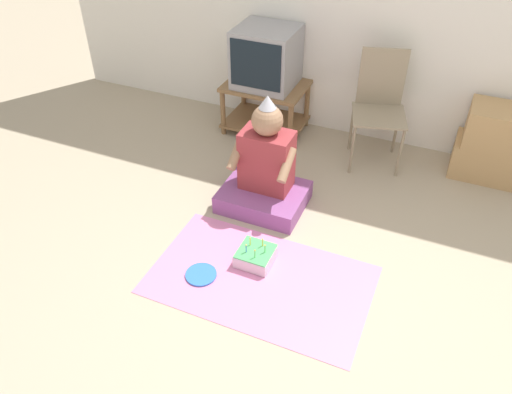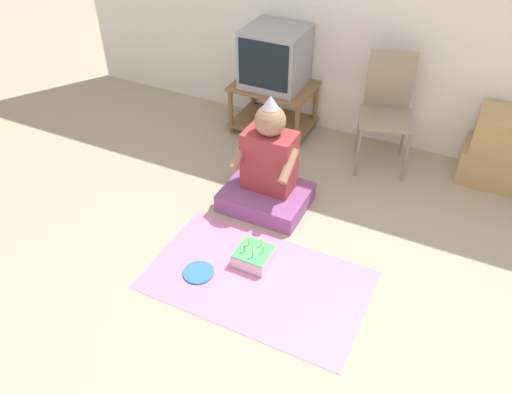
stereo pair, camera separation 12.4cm
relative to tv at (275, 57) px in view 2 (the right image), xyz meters
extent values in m
plane|color=tan|center=(1.10, -1.97, -0.69)|extent=(16.00, 16.00, 0.00)
cube|color=olive|center=(0.00, 0.00, -0.26)|extent=(0.69, 0.50, 0.03)
cube|color=olive|center=(0.00, 0.00, -0.61)|extent=(0.69, 0.50, 0.02)
cylinder|color=olive|center=(-0.32, -0.22, -0.47)|extent=(0.04, 0.04, 0.44)
cylinder|color=olive|center=(0.32, -0.22, -0.47)|extent=(0.04, 0.04, 0.44)
cylinder|color=olive|center=(-0.32, 0.21, -0.47)|extent=(0.04, 0.04, 0.44)
cylinder|color=olive|center=(0.32, 0.21, -0.47)|extent=(0.04, 0.04, 0.44)
cube|color=#99999E|center=(0.00, 0.00, 0.00)|extent=(0.50, 0.46, 0.49)
cube|color=black|center=(0.00, -0.23, 0.01)|extent=(0.44, 0.01, 0.39)
cube|color=gray|center=(1.01, -0.15, -0.26)|extent=(0.50, 0.49, 0.02)
cube|color=gray|center=(0.96, 0.03, -0.02)|extent=(0.35, 0.12, 0.47)
cylinder|color=gray|center=(0.89, -0.37, -0.47)|extent=(0.02, 0.02, 0.43)
cylinder|color=gray|center=(1.24, -0.27, -0.47)|extent=(0.02, 0.02, 0.43)
cylinder|color=gray|center=(0.79, -0.03, -0.47)|extent=(0.02, 0.02, 0.43)
cylinder|color=gray|center=(1.14, 0.07, -0.47)|extent=(0.02, 0.02, 0.43)
cube|color=tan|center=(1.89, 0.04, -0.55)|extent=(0.56, 0.36, 0.28)
cube|color=tan|center=(1.89, 0.04, -0.26)|extent=(0.48, 0.36, 0.30)
cube|color=#8C4C8C|center=(0.41, -1.03, -0.62)|extent=(0.60, 0.48, 0.14)
cube|color=#993338|center=(0.41, -0.98, -0.33)|extent=(0.36, 0.23, 0.45)
sphere|color=#9E7556|center=(0.41, -0.98, 0.00)|extent=(0.22, 0.22, 0.22)
cone|color=silver|center=(0.41, -0.98, 0.13)|extent=(0.12, 0.12, 0.09)
cylinder|color=#9E7556|center=(0.22, -1.08, -0.25)|extent=(0.06, 0.24, 0.19)
cylinder|color=#9E7556|center=(0.60, -1.08, -0.25)|extent=(0.06, 0.24, 0.19)
cube|color=pink|center=(0.68, -1.73, -0.69)|extent=(1.36, 0.81, 0.01)
cube|color=silver|center=(0.59, -1.59, -0.64)|extent=(0.22, 0.22, 0.09)
cube|color=#4CB266|center=(0.59, -1.59, -0.59)|extent=(0.22, 0.22, 0.01)
cylinder|color=#66C666|center=(0.65, -1.58, -0.57)|extent=(0.01, 0.01, 0.06)
sphere|color=#FFCC4C|center=(0.65, -1.58, -0.53)|extent=(0.01, 0.01, 0.01)
cylinder|color=yellow|center=(0.61, -1.54, -0.57)|extent=(0.01, 0.01, 0.06)
sphere|color=#FFCC4C|center=(0.61, -1.54, -0.53)|extent=(0.01, 0.01, 0.01)
cylinder|color=yellow|center=(0.54, -1.56, -0.57)|extent=(0.01, 0.01, 0.06)
sphere|color=#FFCC4C|center=(0.54, -1.56, -0.53)|extent=(0.01, 0.01, 0.01)
cylinder|color=#4C7FE5|center=(0.54, -1.63, -0.57)|extent=(0.01, 0.01, 0.06)
sphere|color=#FFCC4C|center=(0.54, -1.63, -0.53)|extent=(0.01, 0.01, 0.01)
cylinder|color=#66C666|center=(0.61, -1.65, -0.57)|extent=(0.01, 0.01, 0.06)
sphere|color=#FFCC4C|center=(0.61, -1.65, -0.53)|extent=(0.01, 0.01, 0.01)
cylinder|color=blue|center=(0.32, -1.84, -0.68)|extent=(0.20, 0.20, 0.01)
camera|label=1|loc=(1.50, -3.70, 1.64)|focal=35.00mm
camera|label=2|loc=(1.61, -3.64, 1.64)|focal=35.00mm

